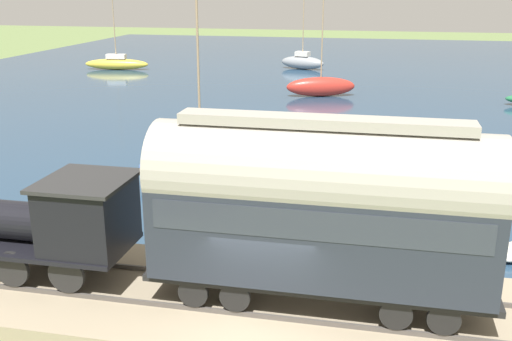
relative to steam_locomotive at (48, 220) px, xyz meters
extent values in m
plane|color=#607542|center=(-0.98, -6.06, -2.08)|extent=(200.00, 200.00, 0.00)
cube|color=navy|center=(42.85, -6.06, -2.08)|extent=(80.00, 80.00, 0.01)
cube|color=gray|center=(0.00, -6.06, -1.89)|extent=(5.11, 56.00, 0.38)
cube|color=#4C4742|center=(-0.89, -6.06, -1.64)|extent=(0.07, 54.88, 0.12)
cube|color=#4C4742|center=(0.89, -6.06, -1.64)|extent=(0.07, 54.88, 0.12)
cylinder|color=black|center=(-0.89, -0.93, -1.09)|extent=(0.12, 0.98, 0.98)
cylinder|color=black|center=(0.89, -0.93, -1.09)|extent=(0.12, 0.98, 0.98)
cylinder|color=black|center=(-0.89, 0.64, -1.09)|extent=(0.12, 0.98, 0.98)
cylinder|color=black|center=(0.89, 0.64, -1.09)|extent=(0.12, 0.98, 0.98)
cylinder|color=black|center=(0.89, 2.20, -1.09)|extent=(0.12, 0.98, 0.98)
cube|color=black|center=(0.00, 0.64, -0.69)|extent=(2.29, 5.69, 0.12)
cube|color=black|center=(0.00, -1.21, 0.25)|extent=(2.19, 1.99, 1.76)
cube|color=#282828|center=(0.00, -1.21, 1.18)|extent=(2.39, 2.23, 0.10)
cylinder|color=black|center=(-0.89, -10.23, -1.20)|extent=(0.12, 0.76, 0.76)
cylinder|color=black|center=(0.89, -10.23, -1.20)|extent=(0.12, 0.76, 0.76)
cylinder|color=black|center=(-0.89, -9.18, -1.20)|extent=(0.12, 0.76, 0.76)
cylinder|color=black|center=(0.89, -9.18, -1.20)|extent=(0.12, 0.76, 0.76)
cylinder|color=black|center=(-0.89, -5.38, -1.20)|extent=(0.12, 0.76, 0.76)
cylinder|color=black|center=(0.89, -5.38, -1.20)|extent=(0.12, 0.76, 0.76)
cylinder|color=black|center=(-0.89, -4.32, -1.20)|extent=(0.12, 0.76, 0.76)
cylinder|color=black|center=(0.89, -4.32, -1.20)|extent=(0.12, 0.76, 0.76)
cube|color=black|center=(0.00, -7.28, -0.90)|extent=(2.00, 8.45, 0.16)
cube|color=#232833|center=(0.00, -7.28, 0.46)|extent=(2.22, 8.11, 2.54)
cube|color=#2D333D|center=(0.00, -7.28, 0.90)|extent=(2.25, 7.60, 0.71)
cylinder|color=gray|center=(0.00, -7.28, 1.73)|extent=(2.33, 8.11, 2.33)
cube|color=gray|center=(0.00, -7.28, 3.02)|extent=(0.78, 6.76, 0.24)
ellipsoid|color=#335199|center=(10.50, -1.01, -1.38)|extent=(3.97, 5.42, 1.39)
cylinder|color=#9E8460|center=(10.50, -1.01, 3.45)|extent=(0.10, 0.10, 8.26)
ellipsoid|color=#B72D23|center=(31.44, -3.96, -1.35)|extent=(2.83, 5.35, 1.45)
cylinder|color=#9E8460|center=(31.44, -3.96, 2.65)|extent=(0.10, 0.10, 6.55)
ellipsoid|color=gold|center=(41.95, 17.37, -1.54)|extent=(2.05, 6.45, 1.06)
cylinder|color=#9E8460|center=(41.95, 17.37, 2.69)|extent=(0.10, 0.10, 7.41)
cube|color=silver|center=(41.95, 17.37, -0.79)|extent=(0.99, 1.98, 0.45)
ellipsoid|color=gray|center=(46.14, -0.56, -1.44)|extent=(2.77, 4.80, 1.27)
cylinder|color=#9E8460|center=(46.14, -0.56, 2.88)|extent=(0.10, 0.10, 7.36)
cube|color=silver|center=(46.14, -0.56, -0.58)|extent=(1.24, 1.57, 0.45)
ellipsoid|color=silver|center=(7.24, 2.37, -1.85)|extent=(1.68, 2.00, 0.44)
camera|label=1|loc=(-13.39, -8.57, 6.03)|focal=42.00mm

